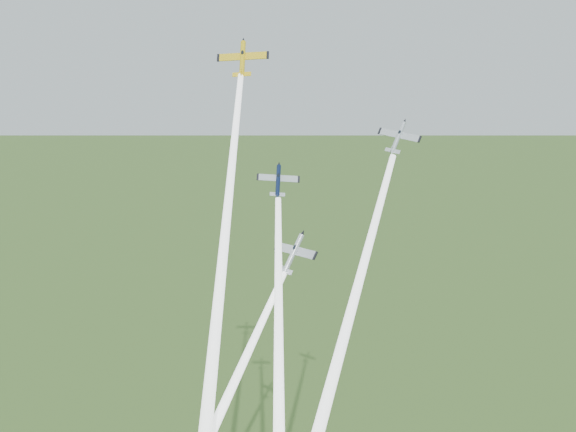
# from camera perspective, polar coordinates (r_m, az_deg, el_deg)

# --- Properties ---
(plane_yellow) EXTENTS (10.33, 8.18, 8.21)m
(plane_yellow) POSITION_cam_1_polar(r_m,az_deg,el_deg) (122.38, -3.61, 12.30)
(plane_yellow) COLOR yellow
(smoke_trail_yellow) EXTENTS (13.77, 47.12, 62.34)m
(smoke_trail_yellow) POSITION_cam_1_polar(r_m,az_deg,el_deg) (103.64, -5.50, -6.53)
(smoke_trail_yellow) COLOR white
(plane_navy) EXTENTS (8.00, 7.25, 6.60)m
(plane_navy) POSITION_cam_1_polar(r_m,az_deg,el_deg) (116.05, -0.79, 2.83)
(plane_navy) COLOR #0D193B
(smoke_trail_navy) EXTENTS (15.75, 37.96, 51.29)m
(smoke_trail_navy) POSITION_cam_1_polar(r_m,az_deg,el_deg) (105.02, -0.73, -14.23)
(smoke_trail_navy) COLOR white
(plane_silver_right) EXTENTS (8.02, 5.75, 6.89)m
(plane_silver_right) POSITION_cam_1_polar(r_m,az_deg,el_deg) (110.66, 8.70, 6.17)
(plane_silver_right) COLOR silver
(smoke_trail_silver_right) EXTENTS (8.49, 41.29, 53.67)m
(smoke_trail_silver_right) POSITION_cam_1_polar(r_m,az_deg,el_deg) (98.88, 3.77, -11.92)
(smoke_trail_silver_right) COLOR white
(plane_silver_low) EXTENTS (10.22, 8.95, 7.54)m
(plane_silver_low) POSITION_cam_1_polar(r_m,az_deg,el_deg) (111.95, 0.41, -2.99)
(plane_silver_low) COLOR #B6BCC5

